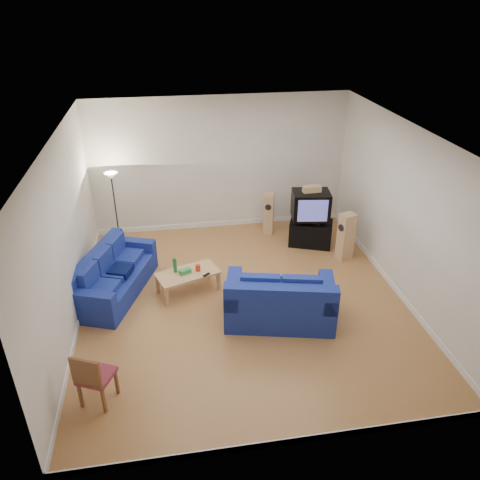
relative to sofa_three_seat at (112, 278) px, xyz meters
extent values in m
cube|color=brown|center=(2.46, -0.70, -0.31)|extent=(6.00, 6.50, 0.01)
cube|color=white|center=(2.46, -0.70, 2.89)|extent=(6.00, 6.50, 0.01)
cube|color=white|center=(2.46, 2.55, 1.29)|extent=(6.00, 0.01, 3.20)
cube|color=white|center=(2.46, -3.95, 1.29)|extent=(6.00, 0.01, 3.20)
cube|color=white|center=(-0.54, -0.70, 1.29)|extent=(0.01, 6.50, 3.20)
cube|color=white|center=(5.46, -0.70, 1.29)|extent=(0.01, 6.50, 3.20)
cube|color=white|center=(2.46, 2.54, -0.25)|extent=(6.00, 0.02, 0.12)
cube|color=white|center=(2.46, -3.94, -0.25)|extent=(6.00, 0.02, 0.12)
cube|color=white|center=(-0.53, -0.70, -0.25)|extent=(0.02, 6.50, 0.12)
cube|color=white|center=(5.45, -0.70, -0.25)|extent=(0.02, 6.50, 0.12)
cube|color=navy|center=(0.06, -0.02, -0.10)|extent=(1.64, 2.36, 0.41)
cube|color=navy|center=(-0.28, 0.10, 0.32)|extent=(0.96, 2.11, 0.42)
cube|color=navy|center=(0.40, 0.90, 0.22)|extent=(0.96, 0.53, 0.24)
cube|color=navy|center=(-0.28, -0.94, 0.22)|extent=(0.96, 0.53, 0.24)
cube|color=#060E39|center=(0.19, -0.07, 0.20)|extent=(0.51, 0.51, 0.12)
cube|color=navy|center=(3.01, -1.33, -0.08)|extent=(2.09, 1.46, 0.47)
cube|color=navy|center=(2.91, -1.72, 0.40)|extent=(1.90, 0.66, 0.48)
cube|color=navy|center=(2.20, -1.14, 0.29)|extent=(0.48, 1.09, 0.27)
cube|color=navy|center=(3.81, -1.51, 0.29)|extent=(0.48, 1.09, 0.27)
cube|color=#060E39|center=(3.04, -1.16, 0.27)|extent=(0.54, 0.54, 0.13)
cube|color=tan|center=(1.46, -0.21, 0.09)|extent=(1.30, 0.95, 0.05)
cube|color=tan|center=(1.03, -0.62, -0.12)|extent=(0.08, 0.08, 0.38)
cube|color=tan|center=(0.87, -0.16, -0.12)|extent=(0.08, 0.08, 0.38)
cube|color=tan|center=(2.04, -0.26, -0.12)|extent=(0.08, 0.08, 0.38)
cube|color=tan|center=(1.88, 0.20, -0.12)|extent=(0.08, 0.08, 0.38)
cylinder|color=#197233|center=(1.23, -0.14, 0.27)|extent=(0.10, 0.10, 0.30)
cube|color=green|center=(1.41, -0.22, 0.16)|extent=(0.25, 0.20, 0.09)
cylinder|color=red|center=(1.66, -0.17, 0.18)|extent=(0.13, 0.13, 0.13)
cube|color=black|center=(1.81, -0.36, 0.13)|extent=(0.15, 0.14, 0.02)
cube|color=black|center=(4.36, 1.24, -0.02)|extent=(1.08, 0.83, 0.58)
cube|color=black|center=(4.40, 1.27, 0.32)|extent=(0.61, 0.60, 0.11)
cube|color=black|center=(4.31, 1.22, 0.69)|extent=(0.89, 0.70, 0.63)
cube|color=navy|center=(4.26, 0.92, 0.69)|extent=(0.65, 0.11, 0.50)
cube|color=tan|center=(4.31, 1.23, 1.08)|extent=(0.40, 0.17, 0.14)
cube|color=tan|center=(3.54, 2.00, 0.18)|extent=(0.31, 0.35, 0.99)
cylinder|color=black|center=(3.49, 1.85, 0.42)|extent=(0.15, 0.07, 0.15)
cube|color=tan|center=(4.91, 0.52, 0.22)|extent=(0.38, 0.34, 1.06)
cylinder|color=black|center=(4.76, 0.46, 0.47)|extent=(0.07, 0.16, 0.16)
cylinder|color=black|center=(0.01, 2.00, -0.30)|extent=(0.22, 0.22, 0.03)
cylinder|color=black|center=(0.01, 2.00, 0.52)|extent=(0.03, 0.03, 1.63)
cone|color=white|center=(0.01, 2.00, 1.36)|extent=(0.30, 0.30, 0.13)
cube|color=brown|center=(-0.23, -2.85, -0.09)|extent=(0.05, 0.05, 0.44)
cube|color=brown|center=(-0.08, -2.52, -0.09)|extent=(0.05, 0.05, 0.44)
cube|color=brown|center=(0.10, -3.00, -0.09)|extent=(0.05, 0.05, 0.44)
cube|color=brown|center=(0.25, -2.67, -0.09)|extent=(0.05, 0.05, 0.44)
cube|color=maroon|center=(0.01, -2.76, 0.15)|extent=(0.59, 0.59, 0.06)
cube|color=brown|center=(-0.07, -2.95, 0.40)|extent=(0.42, 0.22, 0.44)
camera|label=1|loc=(1.21, -7.88, 4.93)|focal=35.00mm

